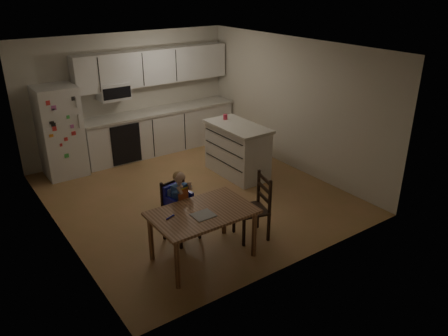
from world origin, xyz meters
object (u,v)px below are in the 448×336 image
object	(u,v)px
refrigerator	(60,132)
chair_booster	(178,198)
kitchen_island	(237,150)
dining_table	(203,218)
red_cup	(225,117)
chair_side	(258,203)

from	to	relation	value
refrigerator	chair_booster	world-z (taller)	refrigerator
refrigerator	chair_booster	bearing A→B (deg)	-78.39
kitchen_island	chair_booster	world-z (taller)	chair_booster
dining_table	red_cup	bearing A→B (deg)	49.33
refrigerator	kitchen_island	bearing A→B (deg)	-35.32
kitchen_island	red_cup	size ratio (longest dim) A/B	13.16
chair_booster	chair_side	world-z (taller)	chair_booster
dining_table	chair_booster	distance (m)	0.61
refrigerator	kitchen_island	distance (m)	3.31
refrigerator	kitchen_island	size ratio (longest dim) A/B	1.28
red_cup	dining_table	size ratio (longest dim) A/B	0.08
refrigerator	red_cup	world-z (taller)	refrigerator
refrigerator	red_cup	distance (m)	3.09
refrigerator	dining_table	size ratio (longest dim) A/B	1.28
red_cup	chair_side	world-z (taller)	red_cup
dining_table	chair_side	distance (m)	0.95
red_cup	kitchen_island	bearing A→B (deg)	-91.72
chair_side	refrigerator	bearing A→B (deg)	-142.08
red_cup	dining_table	xyz separation A→B (m)	(-2.03, -2.36, -0.42)
refrigerator	chair_side	size ratio (longest dim) A/B	1.79
chair_booster	chair_side	distance (m)	1.12
red_cup	dining_table	world-z (taller)	red_cup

